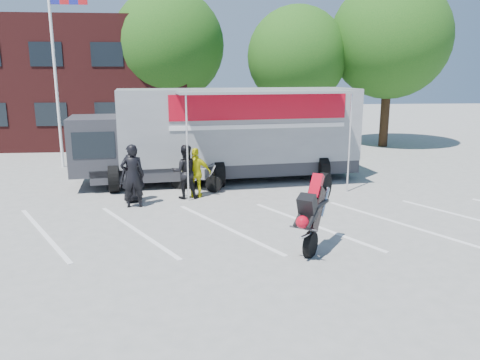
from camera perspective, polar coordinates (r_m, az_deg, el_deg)
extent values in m
plane|color=gray|center=(11.79, -2.39, -7.40)|extent=(100.00, 100.00, 0.00)
cube|color=white|center=(12.73, -2.62, -5.82)|extent=(18.09, 13.33, 0.01)
cube|color=#491817|center=(30.55, -23.77, 10.77)|extent=(18.00, 8.00, 7.00)
cylinder|color=white|center=(21.87, -21.59, 11.82)|extent=(0.12, 0.12, 8.00)
cylinder|color=#382314|center=(27.19, -8.42, 7.59)|extent=(0.50, 0.50, 3.24)
sphere|color=#124711|center=(27.12, -8.71, 15.95)|extent=(6.12, 6.12, 6.12)
cylinder|color=#382314|center=(26.75, 6.74, 7.17)|extent=(0.50, 0.50, 2.88)
sphere|color=#124711|center=(26.63, 6.95, 14.72)|extent=(5.44, 5.44, 5.44)
cylinder|color=#382314|center=(27.73, 17.22, 7.45)|extent=(0.50, 0.50, 3.42)
sphere|color=#124711|center=(27.68, 17.82, 16.08)|extent=(6.46, 6.46, 6.46)
imported|color=black|center=(15.40, -13.03, 0.25)|extent=(0.91, 0.75, 1.60)
imported|color=black|center=(14.79, -12.96, 0.50)|extent=(0.76, 0.53, 1.98)
imported|color=black|center=(15.57, -6.70, 1.01)|extent=(0.90, 0.72, 1.80)
imported|color=yellow|center=(15.63, -5.37, 0.86)|extent=(1.02, 0.49, 1.68)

